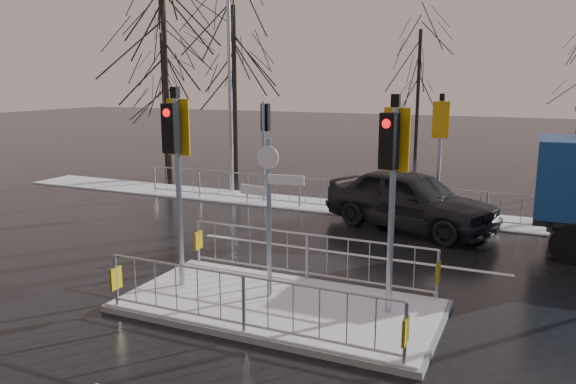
% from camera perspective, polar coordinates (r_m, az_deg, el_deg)
% --- Properties ---
extents(ground, '(120.00, 120.00, 0.00)m').
position_cam_1_polar(ground, '(10.91, -0.91, -11.79)').
color(ground, black).
rests_on(ground, ground).
extents(snow_verge, '(30.00, 2.00, 0.04)m').
position_cam_1_polar(snow_verge, '(18.67, 10.41, -2.02)').
color(snow_verge, white).
rests_on(snow_verge, ground).
extents(lane_markings, '(8.00, 11.38, 0.01)m').
position_cam_1_polar(lane_markings, '(10.63, -1.69, -12.41)').
color(lane_markings, silver).
rests_on(lane_markings, ground).
extents(traffic_island, '(6.00, 3.04, 4.15)m').
position_cam_1_polar(traffic_island, '(10.77, -0.94, -9.85)').
color(traffic_island, slate).
rests_on(traffic_island, ground).
extents(far_kerb_fixtures, '(18.00, 0.65, 3.83)m').
position_cam_1_polar(far_kerb_fixtures, '(17.92, 11.03, 0.66)').
color(far_kerb_fixtures, '#9AA0A8').
rests_on(far_kerb_fixtures, ground).
extents(car_far_lane, '(5.49, 3.64, 1.74)m').
position_cam_1_polar(car_far_lane, '(16.64, 12.31, -0.74)').
color(car_far_lane, black).
rests_on(car_far_lane, ground).
extents(tree_near_a, '(4.75, 4.75, 8.97)m').
position_cam_1_polar(tree_near_a, '(24.99, -12.49, 15.32)').
color(tree_near_a, black).
rests_on(tree_near_a, ground).
extents(tree_near_b, '(4.00, 4.00, 7.55)m').
position_cam_1_polar(tree_near_b, '(24.83, -5.50, 13.33)').
color(tree_near_b, black).
rests_on(tree_near_b, ground).
extents(tree_near_c, '(3.50, 3.50, 6.61)m').
position_cam_1_polar(tree_near_c, '(28.12, -12.59, 11.57)').
color(tree_near_c, black).
rests_on(tree_near_c, ground).
extents(tree_far_a, '(3.75, 3.75, 7.08)m').
position_cam_1_polar(tree_far_a, '(31.70, 13.17, 12.08)').
color(tree_far_a, black).
rests_on(tree_far_a, ground).
extents(street_lamp_left, '(1.25, 0.18, 8.20)m').
position_cam_1_polar(street_lamp_left, '(21.43, -5.80, 11.88)').
color(street_lamp_left, '#9AA0A8').
rests_on(street_lamp_left, ground).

